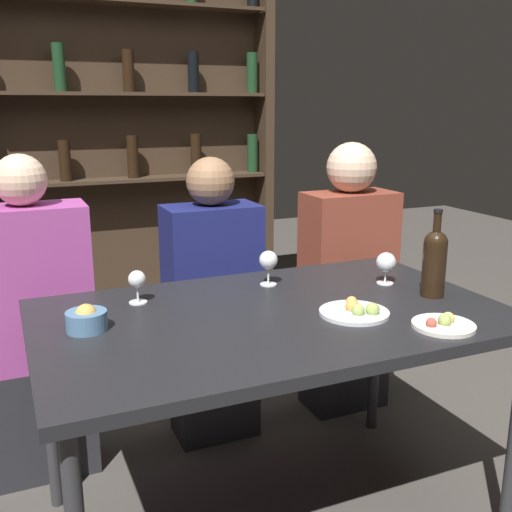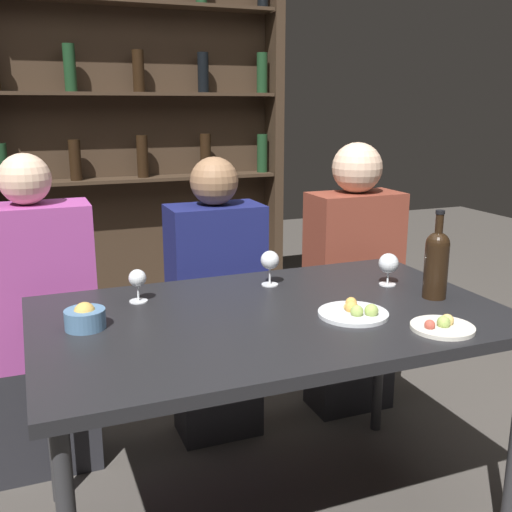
{
  "view_description": "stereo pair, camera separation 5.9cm",
  "coord_description": "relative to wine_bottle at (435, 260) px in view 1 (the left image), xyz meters",
  "views": [
    {
      "loc": [
        -0.75,
        -1.61,
        1.39
      ],
      "look_at": [
        0.0,
        0.13,
        0.91
      ],
      "focal_mm": 42.0,
      "sensor_mm": 36.0,
      "label": 1
    },
    {
      "loc": [
        -0.7,
        -1.63,
        1.39
      ],
      "look_at": [
        0.0,
        0.13,
        0.91
      ],
      "focal_mm": 42.0,
      "sensor_mm": 36.0,
      "label": 2
    }
  ],
  "objects": [
    {
      "name": "food_plate_0",
      "position": [
        -0.17,
        -0.25,
        -0.12
      ],
      "size": [
        0.18,
        0.18,
        0.04
      ],
      "color": "silver",
      "rests_on": "dining_table"
    },
    {
      "name": "seated_person_center",
      "position": [
        -0.55,
        0.69,
        -0.32
      ],
      "size": [
        0.38,
        0.22,
        1.19
      ],
      "color": "#26262B",
      "rests_on": "ground_plane"
    },
    {
      "name": "wine_glass_0",
      "position": [
        -0.93,
        0.32,
        -0.05
      ],
      "size": [
        0.06,
        0.06,
        0.11
      ],
      "color": "silver",
      "rests_on": "dining_table"
    },
    {
      "name": "wine_glass_1",
      "position": [
        -0.06,
        0.18,
        -0.05
      ],
      "size": [
        0.07,
        0.07,
        0.12
      ],
      "color": "silver",
      "rests_on": "dining_table"
    },
    {
      "name": "seated_person_left",
      "position": [
        -1.25,
        0.69,
        -0.31
      ],
      "size": [
        0.42,
        0.22,
        1.23
      ],
      "color": "#26262B",
      "rests_on": "ground_plane"
    },
    {
      "name": "snack_bowl",
      "position": [
        -1.12,
        0.14,
        -0.09
      ],
      "size": [
        0.12,
        0.12,
        0.08
      ],
      "color": "#4C7299",
      "rests_on": "dining_table"
    },
    {
      "name": "wine_rack_wall",
      "position": [
        -0.56,
        2.11,
        0.26
      ],
      "size": [
        1.78,
        0.21,
        2.2
      ],
      "color": "#38281C",
      "rests_on": "ground_plane"
    },
    {
      "name": "food_plate_1",
      "position": [
        -0.34,
        -0.06,
        -0.11
      ],
      "size": [
        0.22,
        0.22,
        0.05
      ],
      "color": "silver",
      "rests_on": "dining_table"
    },
    {
      "name": "wine_glass_2",
      "position": [
        -0.46,
        0.33,
        -0.04
      ],
      "size": [
        0.07,
        0.07,
        0.13
      ],
      "color": "silver",
      "rests_on": "dining_table"
    },
    {
      "name": "seated_person_right",
      "position": [
        0.1,
        0.69,
        -0.3
      ],
      "size": [
        0.4,
        0.22,
        1.23
      ],
      "color": "#26262B",
      "rests_on": "ground_plane"
    },
    {
      "name": "wine_bottle",
      "position": [
        0.0,
        0.0,
        0.0
      ],
      "size": [
        0.08,
        0.08,
        0.3
      ],
      "color": "black",
      "rests_on": "dining_table"
    },
    {
      "name": "dining_table",
      "position": [
        -0.57,
        0.07,
        -0.18
      ],
      "size": [
        1.45,
        0.89,
        0.76
      ],
      "color": "black",
      "rests_on": "ground_plane"
    }
  ]
}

